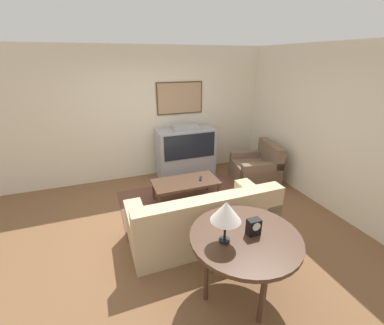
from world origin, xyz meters
The scene contains 12 objects.
ground_plane centered at (0.00, 0.00, 0.00)m, with size 12.00×12.00×0.00m, color brown.
wall_back centered at (0.01, 2.13, 1.35)m, with size 12.00×0.10×2.70m.
wall_right centered at (2.63, 0.00, 1.35)m, with size 0.06×12.00×2.70m.
area_rug centered at (0.50, 0.68, 0.01)m, with size 2.59×1.56×0.01m.
tv centered at (0.73, 1.72, 0.55)m, with size 1.21×0.55×1.16m.
couch centered at (0.25, -0.39, 0.29)m, with size 2.06×0.94×0.84m.
armchair centered at (2.04, 0.97, 0.28)m, with size 0.99×1.03×0.83m.
coffee_table centered at (0.36, 0.69, 0.37)m, with size 1.17×0.60×0.41m.
console_table centered at (0.29, -1.41, 0.72)m, with size 1.14×1.14×0.79m.
table_lamp centered at (0.05, -1.41, 1.12)m, with size 0.30×0.30×0.45m.
mantel_clock centered at (0.37, -1.41, 0.87)m, with size 0.13×0.10×0.17m.
remote centered at (0.65, 0.67, 0.42)m, with size 0.11×0.16×0.02m.
Camera 1 is at (-0.96, -3.21, 2.46)m, focal length 24.00 mm.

